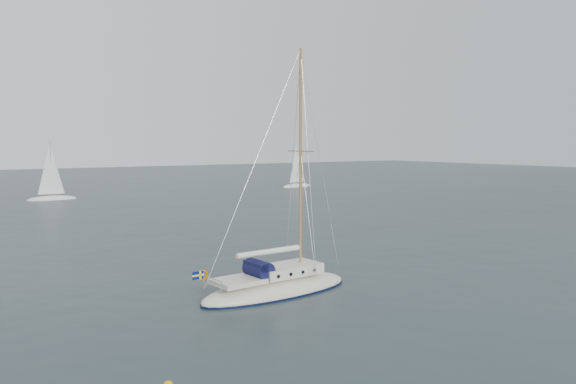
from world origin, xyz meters
TOP-DOWN VIEW (x-y plane):
  - ground at (0.00, 0.00)m, footprint 300.00×300.00m
  - sailboat at (-3.16, 0.77)m, footprint 8.99×2.69m
  - dinghy at (-4.02, 2.37)m, footprint 2.48×1.12m
  - distant_yacht_b at (36.08, 56.00)m, footprint 6.40×3.41m
  - distant_yacht_c at (-3.18, 55.91)m, footprint 6.21×3.31m

SIDE VIEW (x-z plane):
  - ground at x=0.00m, z-range 0.00..0.00m
  - dinghy at x=-4.02m, z-range -0.02..0.33m
  - sailboat at x=-3.16m, z-range -5.43..7.37m
  - distant_yacht_c at x=-3.18m, z-range -0.60..7.63m
  - distant_yacht_b at x=36.08m, z-range -0.62..7.86m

